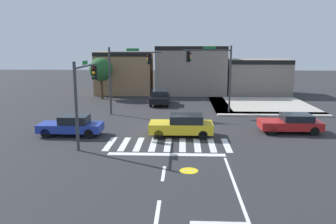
% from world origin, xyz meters
% --- Properties ---
extents(ground_plane, '(120.00, 120.00, 0.00)m').
position_xyz_m(ground_plane, '(0.00, 0.00, 0.00)').
color(ground_plane, '#2B2B2D').
extents(crosswalk_near, '(7.81, 3.11, 0.01)m').
position_xyz_m(crosswalk_near, '(-0.00, -4.50, 0.00)').
color(crosswalk_near, silver).
rests_on(crosswalk_near, ground_plane).
extents(lane_markings, '(6.80, 20.25, 0.01)m').
position_xyz_m(lane_markings, '(1.11, -12.02, 0.00)').
color(lane_markings, white).
rests_on(lane_markings, ground_plane).
extents(bike_detector_marking, '(0.94, 0.94, 0.01)m').
position_xyz_m(bike_detector_marking, '(1.25, -9.07, 0.00)').
color(bike_detector_marking, yellow).
rests_on(bike_detector_marking, ground_plane).
extents(curb_corner_northeast, '(10.00, 10.60, 0.15)m').
position_xyz_m(curb_corner_northeast, '(8.49, 9.42, 0.07)').
color(curb_corner_northeast, '#B2AA9E').
rests_on(curb_corner_northeast, ground_plane).
extents(storefront_row, '(24.10, 6.65, 6.03)m').
position_xyz_m(storefront_row, '(1.88, 18.95, 2.73)').
color(storefront_row, '#93704C').
rests_on(storefront_row, ground_plane).
extents(traffic_signal_northwest, '(4.72, 0.32, 6.00)m').
position_xyz_m(traffic_signal_northwest, '(-3.99, 4.92, 4.12)').
color(traffic_signal_northwest, '#383A3D').
rests_on(traffic_signal_northwest, ground_plane).
extents(traffic_signal_northeast, '(4.34, 0.32, 6.14)m').
position_xyz_m(traffic_signal_northeast, '(3.58, 5.82, 4.21)').
color(traffic_signal_northeast, '#383A3D').
rests_on(traffic_signal_northeast, ground_plane).
extents(traffic_signal_southwest, '(0.32, 5.09, 5.27)m').
position_xyz_m(traffic_signal_southwest, '(-5.30, -3.95, 3.68)').
color(traffic_signal_southwest, '#383A3D').
rests_on(traffic_signal_southwest, ground_plane).
extents(car_black, '(1.91, 4.47, 1.50)m').
position_xyz_m(car_black, '(-1.48, 10.37, 0.77)').
color(car_black, black).
rests_on(car_black, ground_plane).
extents(car_yellow, '(4.34, 1.92, 1.50)m').
position_xyz_m(car_yellow, '(0.90, -2.35, 0.76)').
color(car_yellow, gold).
rests_on(car_yellow, ground_plane).
extents(car_blue, '(4.34, 1.73, 1.41)m').
position_xyz_m(car_blue, '(-6.78, -2.51, 0.70)').
color(car_blue, '#23389E').
rests_on(car_blue, ground_plane).
extents(car_red, '(4.27, 1.94, 1.35)m').
position_xyz_m(car_red, '(8.71, -1.04, 0.70)').
color(car_red, red).
rests_on(car_red, ground_plane).
extents(roadside_tree, '(2.69, 2.69, 4.74)m').
position_xyz_m(roadside_tree, '(-8.50, 14.00, 3.36)').
color(roadside_tree, '#4C3823').
rests_on(roadside_tree, ground_plane).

